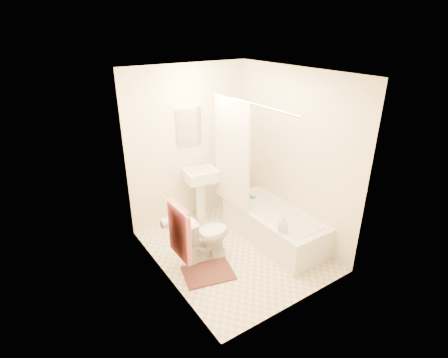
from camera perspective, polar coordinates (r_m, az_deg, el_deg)
floor at (r=4.97m, az=1.64°, el=-11.59°), size 2.40×2.40×0.00m
ceiling at (r=4.06m, az=2.05°, el=17.07°), size 2.40×2.40×0.00m
wall_back at (r=5.33m, az=-5.70°, el=5.44°), size 2.00×0.02×2.40m
wall_left at (r=3.93m, az=-10.16°, el=-1.89°), size 0.02×2.40×2.40m
wall_right at (r=4.98m, az=11.25°, el=3.73°), size 0.02×2.40×2.40m
mirror at (r=5.23m, az=-5.73°, el=8.50°), size 0.40×0.03×0.55m
curtain_rod at (r=4.39m, az=4.45°, el=12.24°), size 0.03×1.70×0.03m
shower_curtain at (r=4.91m, az=1.29°, el=4.13°), size 0.04×0.80×1.55m
towel_bar at (r=3.78m, az=-7.93°, el=-4.50°), size 0.02×0.60×0.02m
towel at (r=3.96m, az=-7.27°, el=-8.46°), size 0.06×0.45×0.66m
toilet_paper at (r=4.29m, az=-9.49°, el=-7.09°), size 0.11×0.12×0.12m
toilet at (r=4.67m, az=-3.09°, el=-9.24°), size 0.69×0.40×0.67m
sink at (r=5.48m, az=-3.77°, el=-2.23°), size 0.53×0.45×0.94m
bathtub at (r=5.14m, az=8.14°, el=-7.49°), size 0.70×1.60×0.45m
bath_mat at (r=4.58m, az=-2.57°, el=-15.03°), size 0.71×0.60×0.02m
soap_bottle at (r=4.54m, az=9.61°, el=-7.32°), size 0.13×0.13×0.21m
scrub_brush at (r=5.38m, az=4.19°, el=-2.76°), size 0.08×0.20×0.04m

